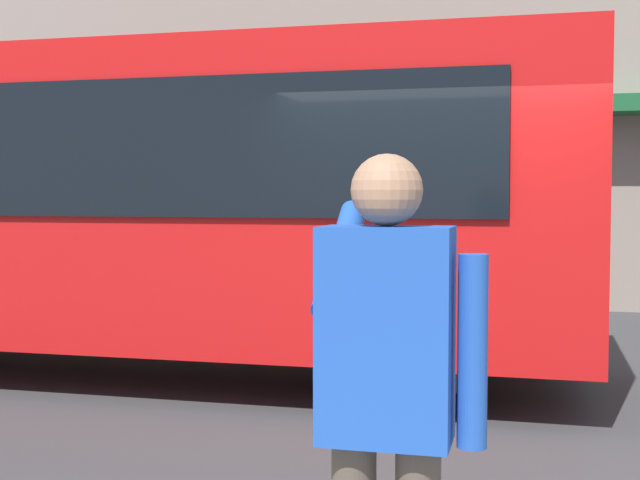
# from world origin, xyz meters

# --- Properties ---
(ground_plane) EXTENTS (60.00, 60.00, 0.00)m
(ground_plane) POSITION_xyz_m (0.00, 0.00, 0.00)
(ground_plane) COLOR #38383A
(red_bus) EXTENTS (9.05, 2.54, 3.08)m
(red_bus) POSITION_xyz_m (3.34, -0.69, 1.68)
(red_bus) COLOR red
(red_bus) RESTS_ON ground_plane
(pedestrian_photographer) EXTENTS (0.53, 0.52, 1.70)m
(pedestrian_photographer) POSITION_xyz_m (-0.24, 4.28, 1.14)
(pedestrian_photographer) COLOR #4C4238
(pedestrian_photographer) RESTS_ON sidewalk_curb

